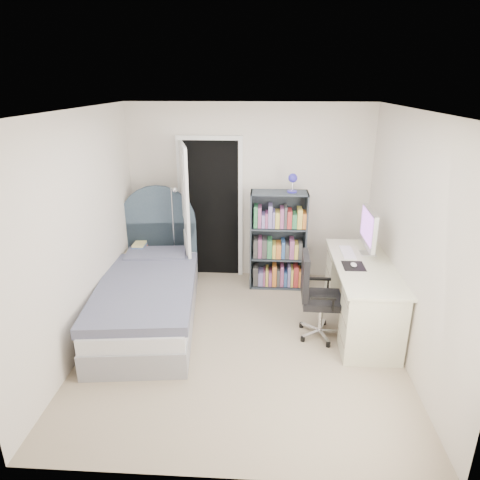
# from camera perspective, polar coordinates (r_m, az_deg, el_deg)

# --- Properties ---
(room_shell) EXTENTS (3.50, 3.70, 2.60)m
(room_shell) POSITION_cam_1_polar(r_m,az_deg,el_deg) (4.40, 0.28, 0.45)
(room_shell) COLOR gray
(room_shell) RESTS_ON ground
(door) EXTENTS (0.92, 0.81, 2.06)m
(door) POSITION_cam_1_polar(r_m,az_deg,el_deg) (5.99, -6.05, 3.64)
(door) COLOR black
(door) RESTS_ON ground
(bed) EXTENTS (1.31, 2.41, 1.42)m
(bed) POSITION_cam_1_polar(r_m,az_deg,el_deg) (5.37, -11.95, -6.98)
(bed) COLOR gray
(bed) RESTS_ON ground
(nightstand) EXTENTS (0.44, 0.44, 0.64)m
(nightstand) POSITION_cam_1_polar(r_m,az_deg,el_deg) (6.18, -12.75, -2.28)
(nightstand) COLOR tan
(nightstand) RESTS_ON ground
(floor_lamp) EXTENTS (0.20, 0.20, 1.42)m
(floor_lamp) POSITION_cam_1_polar(r_m,az_deg,el_deg) (6.14, -8.62, -0.56)
(floor_lamp) COLOR silver
(floor_lamp) RESTS_ON ground
(bookcase) EXTENTS (0.77, 0.33, 1.63)m
(bookcase) POSITION_cam_1_polar(r_m,az_deg,el_deg) (5.95, 5.10, -0.55)
(bookcase) COLOR #313A43
(bookcase) RESTS_ON ground
(desk) EXTENTS (0.66, 1.64, 1.35)m
(desk) POSITION_cam_1_polar(r_m,az_deg,el_deg) (5.22, 15.86, -6.74)
(desk) COLOR beige
(desk) RESTS_ON ground
(office_chair) EXTENTS (0.51, 0.52, 1.00)m
(office_chair) POSITION_cam_1_polar(r_m,az_deg,el_deg) (4.87, 9.96, -6.86)
(office_chair) COLOR silver
(office_chair) RESTS_ON ground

